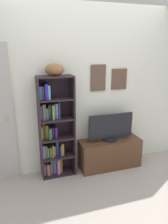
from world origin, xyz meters
name	(u,v)px	position (x,y,z in m)	size (l,w,h in m)	color
ground	(118,209)	(0.00, 0.00, -0.02)	(5.20, 5.20, 0.04)	#AC9E93
back_wall	(88,88)	(0.00, 1.13, 1.28)	(4.80, 0.08, 2.56)	silver
bookshelf	(53,131)	(-0.59, 1.00, 0.70)	(0.51, 0.26, 1.52)	#2B1E23
football	(55,70)	(-0.54, 0.97, 1.60)	(0.26, 0.17, 0.17)	brown
tv_stand	(110,153)	(0.30, 0.92, 0.23)	(0.99, 0.36, 0.47)	#533220
television	(111,128)	(0.30, 0.92, 0.68)	(0.72, 0.22, 0.43)	black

